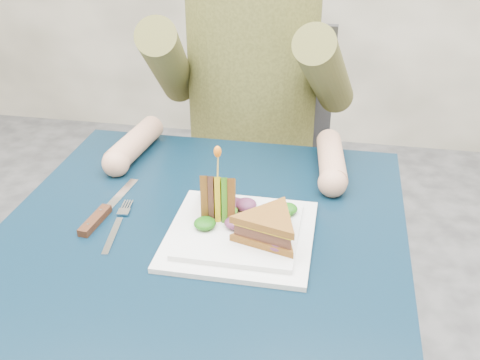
% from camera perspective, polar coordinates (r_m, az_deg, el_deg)
% --- Properties ---
extents(table, '(0.75, 0.75, 0.73)m').
position_cam_1_polar(table, '(1.10, -3.69, -8.04)').
color(table, black).
rests_on(table, ground).
extents(chair, '(0.42, 0.40, 0.93)m').
position_cam_1_polar(chair, '(1.70, 1.67, 2.02)').
color(chair, '#47474C').
rests_on(chair, ground).
extents(diner, '(0.54, 0.59, 0.74)m').
position_cam_1_polar(diner, '(1.46, 1.16, 13.20)').
color(diner, brown).
rests_on(diner, chair).
extents(plate, '(0.26, 0.26, 0.02)m').
position_cam_1_polar(plate, '(1.01, 0.03, -5.41)').
color(plate, white).
rests_on(plate, table).
extents(sandwich_flat, '(0.17, 0.17, 0.05)m').
position_cam_1_polar(sandwich_flat, '(0.97, 2.98, -4.81)').
color(sandwich_flat, brown).
rests_on(sandwich_flat, plate).
extents(sandwich_upright, '(0.09, 0.14, 0.14)m').
position_cam_1_polar(sandwich_upright, '(1.04, -2.20, -1.68)').
color(sandwich_upright, brown).
rests_on(sandwich_upright, plate).
extents(fork, '(0.04, 0.18, 0.01)m').
position_cam_1_polar(fork, '(1.07, -12.42, -4.67)').
color(fork, silver).
rests_on(fork, table).
extents(knife, '(0.04, 0.22, 0.02)m').
position_cam_1_polar(knife, '(1.10, -14.02, -3.49)').
color(knife, silver).
rests_on(knife, table).
extents(toothpick, '(0.01, 0.01, 0.06)m').
position_cam_1_polar(toothpick, '(1.00, -2.27, 1.46)').
color(toothpick, tan).
rests_on(toothpick, sandwich_upright).
extents(toothpick_frill, '(0.01, 0.01, 0.02)m').
position_cam_1_polar(toothpick_frill, '(0.99, -2.30, 2.89)').
color(toothpick_frill, orange).
rests_on(toothpick_frill, sandwich_upright).
extents(lettuce_spill, '(0.15, 0.13, 0.02)m').
position_cam_1_polar(lettuce_spill, '(1.01, 0.42, -4.14)').
color(lettuce_spill, '#337A14').
rests_on(lettuce_spill, plate).
extents(onion_ring, '(0.04, 0.04, 0.02)m').
position_cam_1_polar(onion_ring, '(1.00, 0.93, -4.11)').
color(onion_ring, '#9E4C7A').
rests_on(onion_ring, plate).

